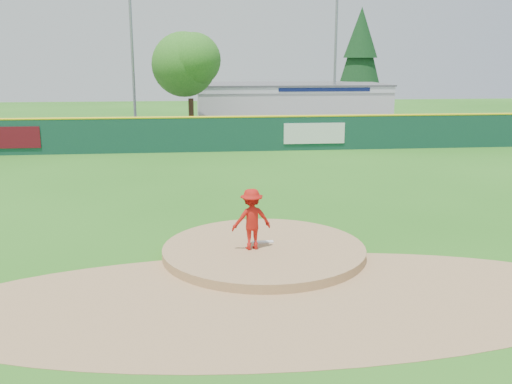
{
  "coord_description": "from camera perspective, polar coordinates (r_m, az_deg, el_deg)",
  "views": [
    {
      "loc": [
        -1.8,
        -14.66,
        5.2
      ],
      "look_at": [
        0.0,
        2.0,
        1.3
      ],
      "focal_mm": 40.0,
      "sensor_mm": 36.0,
      "label": 1
    }
  ],
  "objects": [
    {
      "name": "light_pole_right",
      "position": [
        44.97,
        7.94,
        13.43
      ],
      "size": [
        1.75,
        0.25,
        10.0
      ],
      "color": "gray",
      "rests_on": "ground"
    },
    {
      "name": "pitcher",
      "position": [
        15.13,
        -0.45,
        -2.73
      ],
      "size": [
        1.16,
        0.8,
        1.64
      ],
      "primitive_type": "imported",
      "rotation": [
        0.0,
        0.0,
        3.33
      ],
      "color": "#B1150F",
      "rests_on": "pitchers_mound"
    },
    {
      "name": "infield_dirt_arc",
      "position": [
        12.89,
        2.43,
        -10.68
      ],
      "size": [
        15.4,
        15.4,
        0.01
      ],
      "primitive_type": "cylinder",
      "color": "#9E774C",
      "rests_on": "ground"
    },
    {
      "name": "fence_banners",
      "position": [
        32.89,
        -9.11,
        5.61
      ],
      "size": [
        20.88,
        0.04,
        1.2
      ],
      "color": "#5E0D17",
      "rests_on": "ground"
    },
    {
      "name": "pool_building_grp",
      "position": [
        47.43,
        3.35,
        8.81
      ],
      "size": [
        15.2,
        8.2,
        3.31
      ],
      "color": "silver",
      "rests_on": "ground"
    },
    {
      "name": "parking_lot",
      "position": [
        42.02,
        -3.69,
        5.99
      ],
      "size": [
        44.0,
        16.0,
        0.02
      ],
      "primitive_type": "cube",
      "color": "#38383A",
      "rests_on": "ground"
    },
    {
      "name": "outfield_fence",
      "position": [
        32.96,
        -3.01,
        5.93
      ],
      "size": [
        40.0,
        0.14,
        2.07
      ],
      "color": "#123B2F",
      "rests_on": "ground"
    },
    {
      "name": "pitching_rubber",
      "position": [
        15.85,
        0.66,
        -5.02
      ],
      "size": [
        0.6,
        0.15,
        0.04
      ],
      "primitive_type": "cube",
      "color": "white",
      "rests_on": "pitchers_mound"
    },
    {
      "name": "deciduous_tree",
      "position": [
        39.66,
        -6.61,
        12.09
      ],
      "size": [
        5.6,
        5.6,
        7.36
      ],
      "color": "#382314",
      "rests_on": "ground"
    },
    {
      "name": "pitchers_mound",
      "position": [
        15.66,
        0.79,
        -6.3
      ],
      "size": [
        5.5,
        5.5,
        0.5
      ],
      "primitive_type": "cylinder",
      "color": "#9E774C",
      "rests_on": "ground"
    },
    {
      "name": "van",
      "position": [
        39.12,
        -9.18,
        6.37
      ],
      "size": [
        5.4,
        3.27,
        1.4
      ],
      "primitive_type": "imported",
      "rotation": [
        0.0,
        0.0,
        1.77
      ],
      "color": "silver",
      "rests_on": "parking_lot"
    },
    {
      "name": "light_pole_left",
      "position": [
        41.88,
        -12.3,
        13.98
      ],
      "size": [
        1.75,
        0.25,
        11.0
      ],
      "color": "gray",
      "rests_on": "ground"
    },
    {
      "name": "ground",
      "position": [
        15.66,
        0.79,
        -6.3
      ],
      "size": [
        120.0,
        120.0,
        0.0
      ],
      "primitive_type": "plane",
      "color": "#286B19",
      "rests_on": "ground"
    },
    {
      "name": "conifer_tree",
      "position": [
        52.78,
        10.39,
        13.27
      ],
      "size": [
        4.4,
        4.4,
        9.5
      ],
      "color": "#382314",
      "rests_on": "ground"
    }
  ]
}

